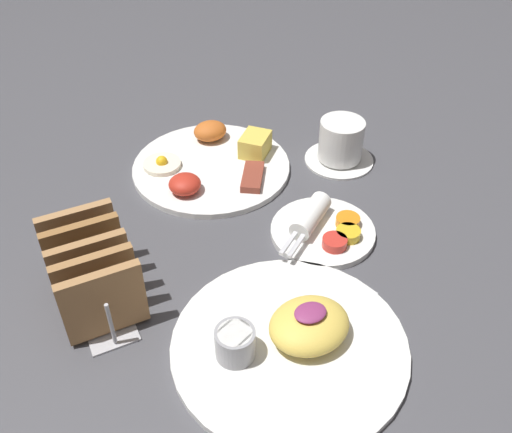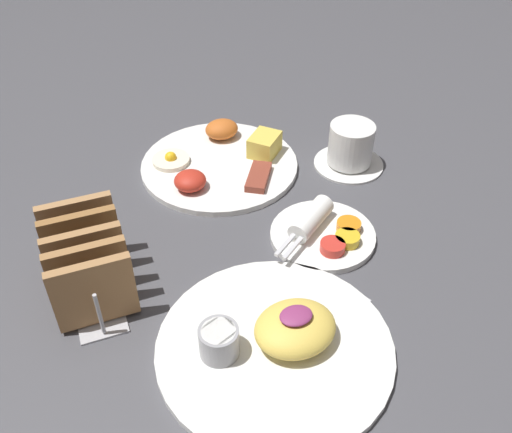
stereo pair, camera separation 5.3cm
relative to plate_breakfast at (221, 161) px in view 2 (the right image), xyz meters
name	(u,v)px [view 2 (the right image)]	position (x,y,z in m)	size (l,w,h in m)	color
ground_plane	(218,256)	(-0.07, -0.21, -0.01)	(3.00, 3.00, 0.00)	#47474C
plate_breakfast	(221,161)	(0.00, 0.00, 0.00)	(0.27, 0.27, 0.05)	white
plate_condiments	(323,232)	(0.08, -0.23, 0.00)	(0.17, 0.16, 0.04)	white
plate_foreground	(276,342)	(-0.06, -0.39, 0.00)	(0.29, 0.29, 0.06)	white
toast_rack	(87,261)	(-0.25, -0.21, 0.04)	(0.10, 0.18, 0.10)	#B7B7BC
coffee_cup	(350,147)	(0.21, -0.08, 0.02)	(0.12, 0.12, 0.08)	white
teaspoon	(319,268)	(0.05, -0.29, -0.01)	(0.06, 0.12, 0.01)	silver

